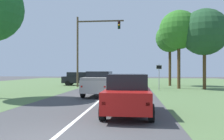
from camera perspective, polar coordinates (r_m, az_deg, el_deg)
ground_plane at (r=17.70m, az=-2.01°, el=-6.80°), size 120.00×120.00×0.00m
lane_centre_stripe at (r=7.16m, az=-14.80°, el=-16.65°), size 0.16×40.71×0.01m
red_suv_near at (r=10.59m, az=4.13°, el=-5.87°), size 2.21×4.77×1.88m
pickup_truck_lead at (r=18.30m, az=-3.07°, el=-3.40°), size 2.42×5.44×1.98m
traffic_light at (r=28.43m, az=-6.16°, el=7.08°), size 5.96×0.40×8.85m
keep_moving_sign at (r=23.64m, az=11.90°, el=-0.87°), size 0.60×0.09×2.77m
oak_tree_right at (r=26.96m, az=22.49°, el=8.89°), size 5.12×5.12×8.87m
crossing_suv_far at (r=31.57m, az=-8.35°, el=-2.15°), size 4.69×2.16×1.85m
extra_tree_1 at (r=27.04m, az=16.66°, el=9.74°), size 4.43×4.43×8.95m
extra_tree_2 at (r=31.75m, az=14.53°, el=7.81°), size 3.85×3.85×8.43m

